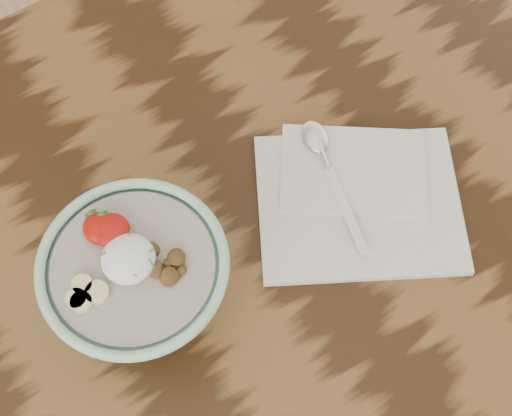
{
  "coord_description": "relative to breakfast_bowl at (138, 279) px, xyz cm",
  "views": [
    {
      "loc": [
        -1.94,
        -33.71,
        156.33
      ],
      "look_at": [
        16.41,
        -5.87,
        87.13
      ],
      "focal_mm": 50.0,
      "sensor_mm": 36.0,
      "label": 1
    }
  ],
  "objects": [
    {
      "name": "spoon",
      "position": [
        28.36,
        3.7,
        -4.98
      ],
      "size": [
        7.4,
        19.84,
        1.04
      ],
      "rotation": [
        0.0,
        0.0,
        -0.26
      ],
      "color": "silver",
      "rests_on": "napkin"
    },
    {
      "name": "breakfast_bowl",
      "position": [
        0.0,
        0.0,
        0.0
      ],
      "size": [
        20.63,
        20.63,
        13.82
      ],
      "rotation": [
        0.0,
        0.0,
        -0.01
      ],
      "color": "#9ED5AC",
      "rests_on": "table"
    },
    {
      "name": "napkin",
      "position": [
        29.06,
        -3.11,
        -6.33
      ],
      "size": [
        32.3,
        30.53,
        1.56
      ],
      "rotation": [
        0.0,
        0.0,
        -0.53
      ],
      "color": "silver",
      "rests_on": "table"
    },
    {
      "name": "table",
      "position": [
        -2.08,
        3.87,
        -16.28
      ],
      "size": [
        160.0,
        90.0,
        75.0
      ],
      "color": "black",
      "rests_on": "ground"
    }
  ]
}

